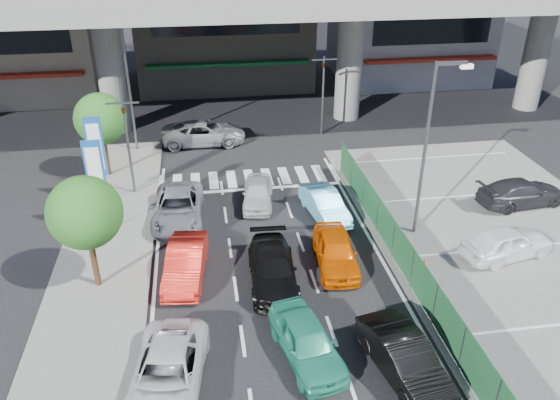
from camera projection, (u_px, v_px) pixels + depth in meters
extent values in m
plane|color=black|center=(288.00, 336.00, 19.33)|extent=(120.00, 120.00, 0.00)
cube|color=#5B5B58|center=(542.00, 274.00, 22.55)|extent=(12.00, 28.00, 0.06)
cube|color=#5B5B58|center=(99.00, 285.00, 21.84)|extent=(4.00, 30.00, 0.12)
cylinder|color=slate|center=(111.00, 72.00, 35.52)|extent=(1.80, 1.80, 8.00)
cylinder|color=slate|center=(349.00, 62.00, 37.69)|extent=(1.80, 1.80, 8.00)
cylinder|color=slate|center=(536.00, 55.00, 39.59)|extent=(1.80, 1.80, 8.00)
cube|color=gray|center=(15.00, 10.00, 41.96)|extent=(12.00, 10.00, 13.00)
cube|color=#AD2615|center=(7.00, 75.00, 39.27)|extent=(10.80, 1.60, 0.25)
cube|color=#125B2A|center=(228.00, 63.00, 42.31)|extent=(12.60, 1.60, 0.25)
cube|color=gray|center=(410.00, 6.00, 46.54)|extent=(12.00, 10.00, 12.00)
cube|color=#AD2615|center=(429.00, 58.00, 43.61)|extent=(10.80, 1.60, 0.25)
cube|color=black|center=(435.00, 8.00, 41.89)|extent=(9.60, 0.10, 5.40)
cylinder|color=#595B60|center=(129.00, 149.00, 27.71)|extent=(0.14, 0.14, 5.20)
cube|color=#595B60|center=(122.00, 103.00, 26.58)|extent=(1.60, 0.08, 0.08)
imported|color=black|center=(123.00, 109.00, 26.72)|extent=(0.26, 1.24, 0.50)
cylinder|color=#595B60|center=(323.00, 97.00, 35.40)|extent=(0.14, 0.14, 5.20)
cube|color=#595B60|center=(324.00, 59.00, 34.27)|extent=(1.60, 0.08, 0.08)
imported|color=black|center=(324.00, 64.00, 34.41)|extent=(0.26, 1.24, 0.50)
cylinder|color=#595B60|center=(424.00, 154.00, 23.62)|extent=(0.16, 0.16, 8.00)
cube|color=#595B60|center=(451.00, 63.00, 21.86)|extent=(1.40, 0.15, 0.15)
cube|color=silver|center=(467.00, 66.00, 22.02)|extent=(0.50, 0.22, 0.18)
cylinder|color=#595B60|center=(129.00, 88.00, 32.24)|extent=(0.16, 0.16, 8.00)
cube|color=#595B60|center=(131.00, 19.00, 30.48)|extent=(1.40, 0.15, 0.15)
cube|color=silver|center=(144.00, 22.00, 30.65)|extent=(0.50, 0.22, 0.18)
cylinder|color=#595B60|center=(103.00, 214.00, 24.80)|extent=(0.10, 0.10, 2.20)
cube|color=#154993|center=(95.00, 172.00, 23.81)|extent=(0.80, 0.12, 3.00)
cube|color=white|center=(95.00, 173.00, 23.75)|extent=(0.60, 0.02, 2.40)
cylinder|color=#595B60|center=(102.00, 186.00, 27.36)|extent=(0.10, 0.10, 2.20)
cube|color=#154993|center=(96.00, 147.00, 26.37)|extent=(0.80, 0.12, 3.00)
cube|color=white|center=(95.00, 147.00, 26.31)|extent=(0.60, 0.02, 2.40)
cylinder|color=#382314|center=(94.00, 262.00, 21.30)|extent=(0.24, 0.24, 2.40)
sphere|color=#174C15|center=(85.00, 213.00, 20.26)|extent=(2.80, 2.80, 2.80)
cylinder|color=#382314|center=(106.00, 156.00, 30.34)|extent=(0.24, 0.24, 2.40)
sphere|color=#174C15|center=(100.00, 119.00, 29.30)|extent=(2.80, 2.80, 2.80)
imported|color=silver|center=(167.00, 374.00, 16.89)|extent=(2.85, 5.00, 1.31)
imported|color=#299A77|center=(307.00, 341.00, 18.12)|extent=(2.39, 4.29, 1.38)
imported|color=black|center=(404.00, 358.00, 17.42)|extent=(2.26, 4.40, 1.38)
imported|color=red|center=(186.00, 263.00, 22.11)|extent=(1.98, 4.34, 1.38)
imported|color=black|center=(273.00, 268.00, 21.84)|extent=(2.07, 4.64, 1.32)
imported|color=#DB5501|center=(336.00, 251.00, 22.87)|extent=(1.95, 4.17, 1.38)
imported|color=#A5A7AD|center=(178.00, 208.00, 26.17)|extent=(2.54, 5.08, 1.38)
imported|color=silver|center=(258.00, 193.00, 27.69)|extent=(2.01, 3.87, 1.26)
imported|color=#65C8F5|center=(324.00, 204.00, 26.59)|extent=(1.98, 4.09, 1.29)
imported|color=#A0A4A7|center=(204.00, 133.00, 34.79)|extent=(5.31, 2.51, 1.47)
imported|color=white|center=(507.00, 242.00, 23.34)|extent=(4.35, 2.48, 1.40)
imported|color=#27272B|center=(522.00, 192.00, 27.51)|extent=(4.76, 2.36, 1.33)
cone|color=#FC530E|center=(424.00, 266.00, 22.35)|extent=(0.49, 0.49, 0.78)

